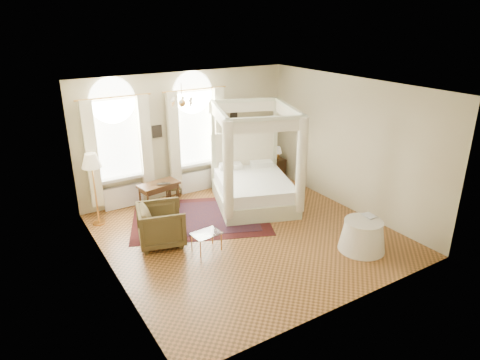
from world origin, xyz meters
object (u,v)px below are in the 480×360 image
object	(u,v)px
nightstand	(277,169)
floor_lamp	(91,164)
stool	(172,188)
side_table	(362,235)
writing_desk	(159,187)
canopy_bed	(254,183)
armchair	(161,225)
coffee_table	(206,235)

from	to	relation	value
nightstand	floor_lamp	distance (m)	5.53
stool	side_table	bearing A→B (deg)	-62.01
writing_desk	stool	distance (m)	0.74
side_table	nightstand	bearing A→B (deg)	77.28
canopy_bed	side_table	distance (m)	3.21
nightstand	side_table	size ratio (longest dim) A/B	0.61
nightstand	floor_lamp	bearing A→B (deg)	-177.65
writing_desk	armchair	xyz separation A→B (m)	(-0.58, -1.58, -0.19)
writing_desk	stool	bearing A→B (deg)	38.87
nightstand	side_table	bearing A→B (deg)	-102.72
canopy_bed	nightstand	world-z (taller)	canopy_bed
nightstand	writing_desk	bearing A→B (deg)	-175.17
canopy_bed	armchair	size ratio (longest dim) A/B	2.93
floor_lamp	nightstand	bearing A→B (deg)	2.35
canopy_bed	floor_lamp	bearing A→B (deg)	164.86
nightstand	side_table	xyz separation A→B (m)	(-0.98, -4.36, 0.03)
coffee_table	nightstand	bearing A→B (deg)	35.34
armchair	stool	bearing A→B (deg)	-14.46
side_table	floor_lamp	bearing A→B (deg)	136.82
writing_desk	nightstand	bearing A→B (deg)	4.83
stool	armchair	world-z (taller)	armchair
writing_desk	coffee_table	world-z (taller)	writing_desk
floor_lamp	armchair	bearing A→B (deg)	-61.10
writing_desk	side_table	distance (m)	4.98
armchair	nightstand	bearing A→B (deg)	-52.34
stool	floor_lamp	bearing A→B (deg)	-171.09
stool	side_table	distance (m)	5.05
nightstand	armchair	bearing A→B (deg)	-156.91
floor_lamp	canopy_bed	bearing A→B (deg)	-15.14
coffee_table	side_table	bearing A→B (deg)	-30.73
stool	side_table	world-z (taller)	side_table
armchair	side_table	xyz separation A→B (m)	(3.49, -2.46, -0.11)
coffee_table	floor_lamp	xyz separation A→B (m)	(-1.60, 2.47, 1.12)
canopy_bed	floor_lamp	size ratio (longest dim) A/B	1.63
armchair	coffee_table	xyz separation A→B (m)	(0.67, -0.79, -0.07)
coffee_table	side_table	size ratio (longest dim) A/B	0.65
coffee_table	floor_lamp	bearing A→B (deg)	122.97
writing_desk	armchair	size ratio (longest dim) A/B	1.09
nightstand	stool	distance (m)	3.36
armchair	side_table	bearing A→B (deg)	-110.63
canopy_bed	side_table	world-z (taller)	canopy_bed
nightstand	writing_desk	size ratio (longest dim) A/B	0.57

